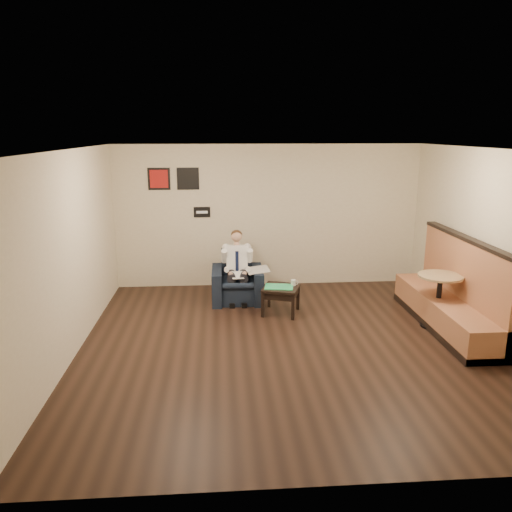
{
  "coord_description": "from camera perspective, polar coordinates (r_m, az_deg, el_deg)",
  "views": [
    {
      "loc": [
        -0.96,
        -6.71,
        3.04
      ],
      "look_at": [
        -0.37,
        1.2,
        1.05
      ],
      "focal_mm": 35.0,
      "sensor_mm": 36.0,
      "label": 1
    }
  ],
  "objects": [
    {
      "name": "wall_front",
      "position": [
        4.17,
        9.56,
        -9.3
      ],
      "size": [
        6.0,
        0.02,
        2.8
      ],
      "primitive_type": "cube",
      "color": "#EDE2C2",
      "rests_on": "ground"
    },
    {
      "name": "cafe_table",
      "position": [
        8.43,
        20.11,
        -4.84
      ],
      "size": [
        0.75,
        0.75,
        0.85
      ],
      "primitive_type": "cylinder",
      "rotation": [
        0.0,
        0.0,
        0.09
      ],
      "color": "#A48459",
      "rests_on": "ground"
    },
    {
      "name": "newspaper",
      "position": [
        9.0,
        0.23,
        -1.58
      ],
      "size": [
        0.41,
        0.5,
        0.01
      ],
      "primitive_type": "cube",
      "rotation": [
        0.0,
        0.0,
        0.04
      ],
      "color": "silver",
      "rests_on": "armchair"
    },
    {
      "name": "wall_right",
      "position": [
        7.96,
        25.72,
        0.8
      ],
      "size": [
        0.02,
        6.0,
        2.8
      ],
      "primitive_type": "cube",
      "color": "#EDE2C2",
      "rests_on": "ground"
    },
    {
      "name": "smartphone",
      "position": [
        8.62,
        3.43,
        -3.21
      ],
      "size": [
        0.16,
        0.13,
        0.01
      ],
      "primitive_type": "cube",
      "rotation": [
        0.0,
        0.0,
        -0.49
      ],
      "color": "black",
      "rests_on": "side_table"
    },
    {
      "name": "seating_sign",
      "position": [
        9.82,
        -6.19,
        5.01
      ],
      "size": [
        0.32,
        0.02,
        0.2
      ],
      "primitive_type": "cube",
      "color": "black",
      "rests_on": "wall_back"
    },
    {
      "name": "green_folder",
      "position": [
        8.46,
        2.64,
        -3.53
      ],
      "size": [
        0.52,
        0.41,
        0.01
      ],
      "primitive_type": "cube",
      "rotation": [
        0.0,
        0.0,
        -0.18
      ],
      "color": "#2AD479",
      "rests_on": "side_table"
    },
    {
      "name": "ground",
      "position": [
        7.43,
        3.62,
        -10.08
      ],
      "size": [
        6.0,
        6.0,
        0.0
      ],
      "primitive_type": "plane",
      "color": "black",
      "rests_on": "ground"
    },
    {
      "name": "art_print_right",
      "position": [
        9.75,
        -7.78,
        8.75
      ],
      "size": [
        0.42,
        0.03,
        0.42
      ],
      "primitive_type": "cube",
      "color": "black",
      "rests_on": "wall_back"
    },
    {
      "name": "lap_papers",
      "position": [
        8.88,
        -2.12,
        -2.19
      ],
      "size": [
        0.22,
        0.3,
        0.01
      ],
      "primitive_type": "cube",
      "rotation": [
        0.0,
        0.0,
        0.06
      ],
      "color": "white",
      "rests_on": "seated_man"
    },
    {
      "name": "banquette",
      "position": [
        8.37,
        21.07,
        -2.99
      ],
      "size": [
        0.66,
        2.79,
        1.43
      ],
      "primitive_type": "cube",
      "color": "#A56440",
      "rests_on": "ground"
    },
    {
      "name": "ceiling",
      "position": [
        6.78,
        3.99,
        12.05
      ],
      "size": [
        6.0,
        6.0,
        0.02
      ],
      "primitive_type": "cube",
      "color": "white",
      "rests_on": "wall_back"
    },
    {
      "name": "wall_back",
      "position": [
        9.89,
        1.4,
        4.57
      ],
      "size": [
        6.0,
        0.02,
        2.8
      ],
      "primitive_type": "cube",
      "color": "#EDE2C2",
      "rests_on": "ground"
    },
    {
      "name": "art_print_left",
      "position": [
        9.8,
        -11.03,
        8.65
      ],
      "size": [
        0.42,
        0.03,
        0.42
      ],
      "primitive_type": "cube",
      "color": "#B11815",
      "rests_on": "wall_back"
    },
    {
      "name": "armchair",
      "position": [
        9.12,
        -2.15,
        -2.43
      ],
      "size": [
        0.93,
        0.93,
        0.89
      ],
      "primitive_type": "cube",
      "rotation": [
        0.0,
        0.0,
        -0.01
      ],
      "color": "black",
      "rests_on": "ground"
    },
    {
      "name": "wall_left",
      "position": [
        7.2,
        -20.57,
        0.03
      ],
      "size": [
        0.02,
        6.0,
        2.8
      ],
      "primitive_type": "cube",
      "color": "#EDE2C2",
      "rests_on": "ground"
    },
    {
      "name": "seated_man",
      "position": [
        8.96,
        -2.14,
        -1.63
      ],
      "size": [
        0.59,
        0.88,
        1.22
      ],
      "primitive_type": null,
      "rotation": [
        0.0,
        0.0,
        -0.01
      ],
      "color": "white",
      "rests_on": "armchair"
    },
    {
      "name": "coffee_mug",
      "position": [
        8.55,
        4.29,
        -3.06
      ],
      "size": [
        0.11,
        0.11,
        0.1
      ],
      "primitive_type": "cylinder",
      "rotation": [
        0.0,
        0.0,
        -0.32
      ],
      "color": "white",
      "rests_on": "side_table"
    },
    {
      "name": "side_table",
      "position": [
        8.55,
        2.86,
        -5.05
      ],
      "size": [
        0.73,
        0.73,
        0.47
      ],
      "primitive_type": "cube",
      "rotation": [
        0.0,
        0.0,
        -0.32
      ],
      "color": "black",
      "rests_on": "ground"
    }
  ]
}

